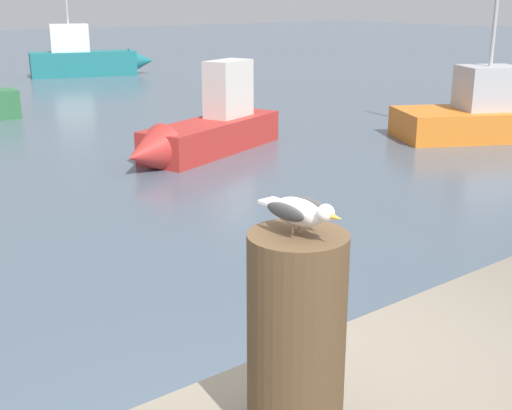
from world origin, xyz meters
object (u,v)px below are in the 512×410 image
seagull (300,211)px  boat_red (203,130)px  mooring_post (296,337)px  boat_teal (91,59)px

seagull → boat_red: (5.15, 8.42, -1.58)m
boat_red → mooring_post: bearing=-121.5°
seagull → boat_teal: size_ratio=0.09×
seagull → boat_red: size_ratio=0.10×
seagull → boat_teal: (9.15, 21.84, -1.43)m
seagull → boat_teal: bearing=67.3°
mooring_post → boat_teal: size_ratio=0.18×
seagull → boat_red: seagull is taller
mooring_post → seagull: bearing=-87.3°
seagull → boat_teal: boat_teal is taller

